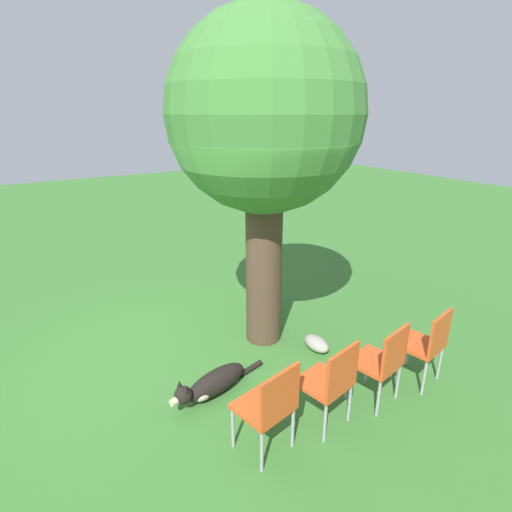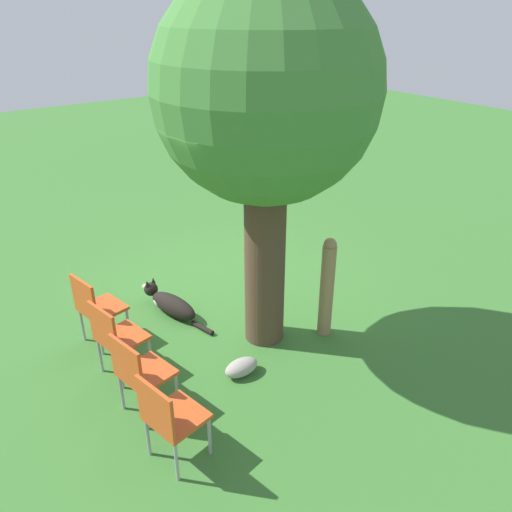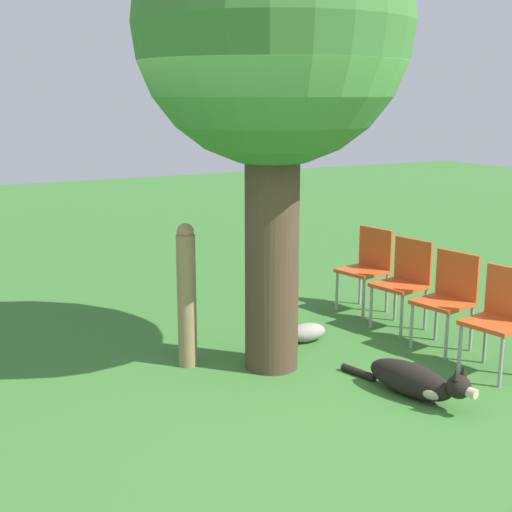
% 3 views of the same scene
% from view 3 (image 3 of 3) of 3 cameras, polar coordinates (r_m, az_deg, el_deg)
% --- Properties ---
extents(ground_plane, '(30.00, 30.00, 0.00)m').
position_cam_3_polar(ground_plane, '(5.36, 4.31, -12.09)').
color(ground_plane, '#38702D').
extents(oak_tree, '(2.17, 2.17, 3.86)m').
position_cam_3_polar(oak_tree, '(5.71, 1.37, 17.36)').
color(oak_tree, '#4C3828').
rests_on(oak_tree, ground_plane).
extents(dog, '(0.42, 1.22, 0.35)m').
position_cam_3_polar(dog, '(5.61, 12.73, -9.73)').
color(dog, black).
rests_on(dog, ground_plane).
extents(fence_post, '(0.16, 0.16, 1.23)m').
position_cam_3_polar(fence_post, '(5.98, -5.57, -3.11)').
color(fence_post, '#937551').
rests_on(fence_post, ground_plane).
extents(red_chair_0, '(0.50, 0.51, 0.88)m').
position_cam_3_polar(red_chair_0, '(6.16, 19.01, -4.36)').
color(red_chair_0, '#D14C1E').
rests_on(red_chair_0, ground_plane).
extents(red_chair_1, '(0.50, 0.51, 0.88)m').
position_cam_3_polar(red_chair_1, '(6.62, 15.16, -2.93)').
color(red_chair_1, '#D14C1E').
rests_on(red_chair_1, ground_plane).
extents(red_chair_2, '(0.50, 0.51, 0.88)m').
position_cam_3_polar(red_chair_2, '(7.11, 11.83, -1.68)').
color(red_chair_2, '#D14C1E').
rests_on(red_chair_2, ground_plane).
extents(red_chair_3, '(0.50, 0.51, 0.88)m').
position_cam_3_polar(red_chair_3, '(7.63, 8.95, -0.59)').
color(red_chair_3, '#D14C1E').
rests_on(red_chair_3, ground_plane).
extents(garden_rock, '(0.38, 0.22, 0.17)m').
position_cam_3_polar(garden_rock, '(6.70, 4.08, -6.12)').
color(garden_rock, gray).
rests_on(garden_rock, ground_plane).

